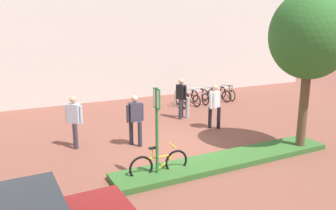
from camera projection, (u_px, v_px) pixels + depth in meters
name	position (u px, v px, depth m)	size (l,w,h in m)	color
ground_plane	(174.00, 146.00, 11.31)	(60.00, 60.00, 0.00)	brown
building_facade	(99.00, 4.00, 17.38)	(28.00, 1.20, 10.00)	silver
planter_strip	(228.00, 160.00, 9.89)	(7.00, 1.10, 0.16)	#336028
tree_sidewalk	(310.00, 36.00, 10.11)	(2.45, 2.45, 5.01)	brown
parking_sign_post	(157.00, 120.00, 8.54)	(0.08, 0.36, 2.43)	#2D7238
bike_at_sign	(159.00, 164.00, 8.93)	(1.68, 0.42, 0.86)	black
bike_rack_cluster	(205.00, 96.00, 17.50)	(3.75, 1.85, 0.83)	#99999E
bollard_steel	(188.00, 108.00, 14.62)	(0.16, 0.16, 0.90)	#ADADB2
person_suited_dark	(181.00, 96.00, 14.45)	(0.35, 0.59, 1.72)	#2D2D38
person_casual_tan	(74.00, 118.00, 10.95)	(0.48, 0.46, 1.72)	#383342
person_shirt_white	(215.00, 104.00, 13.01)	(0.58, 0.37, 1.72)	black
person_suited_navy	(135.00, 117.00, 11.11)	(0.61, 0.44, 1.72)	#2D2D38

